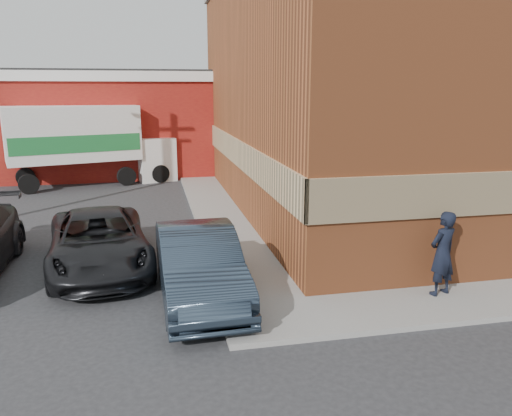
{
  "coord_description": "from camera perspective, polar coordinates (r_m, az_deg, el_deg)",
  "views": [
    {
      "loc": [
        -1.72,
        -9.93,
        4.65
      ],
      "look_at": [
        0.91,
        2.57,
        1.59
      ],
      "focal_mm": 35.0,
      "sensor_mm": 36.0,
      "label": 1
    }
  ],
  "objects": [
    {
      "name": "warehouse",
      "position": [
        30.29,
        -20.25,
        9.19
      ],
      "size": [
        16.3,
        8.3,
        5.6
      ],
      "color": "maroon",
      "rests_on": "ground"
    },
    {
      "name": "man",
      "position": [
        11.87,
        20.54,
        -4.88
      ],
      "size": [
        0.82,
        0.67,
        1.93
      ],
      "primitive_type": "imported",
      "rotation": [
        0.0,
        0.0,
        3.47
      ],
      "color": "black",
      "rests_on": "sidewalk_south"
    },
    {
      "name": "sedan",
      "position": [
        11.36,
        -6.57,
        -6.39
      ],
      "size": [
        1.87,
        4.96,
        1.62
      ],
      "primitive_type": "imported",
      "rotation": [
        0.0,
        0.0,
        0.03
      ],
      "color": "#273341",
      "rests_on": "ground"
    },
    {
      "name": "suv_a",
      "position": [
        13.77,
        -17.51,
        -3.63
      ],
      "size": [
        3.13,
        5.64,
        1.49
      ],
      "primitive_type": "imported",
      "rotation": [
        0.0,
        0.0,
        0.12
      ],
      "color": "black",
      "rests_on": "ground"
    },
    {
      "name": "ground",
      "position": [
        11.1,
        -1.9,
        -11.29
      ],
      "size": [
        90.0,
        90.0,
        0.0
      ],
      "primitive_type": "plane",
      "color": "#28282B",
      "rests_on": "ground"
    },
    {
      "name": "sidewalk_west",
      "position": [
        19.62,
        -4.76,
        -0.1
      ],
      "size": [
        1.8,
        18.0,
        0.12
      ],
      "primitive_type": "cube",
      "color": "gray",
      "rests_on": "ground"
    },
    {
      "name": "brick_building",
      "position": [
        21.51,
        16.92,
        13.0
      ],
      "size": [
        14.25,
        18.25,
        9.36
      ],
      "color": "#9D4E28",
      "rests_on": "ground"
    },
    {
      "name": "box_truck",
      "position": [
        25.87,
        -18.49,
        7.42
      ],
      "size": [
        8.16,
        4.38,
        3.86
      ],
      "rotation": [
        0.0,
        0.0,
        0.28
      ],
      "color": "white",
      "rests_on": "ground"
    }
  ]
}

